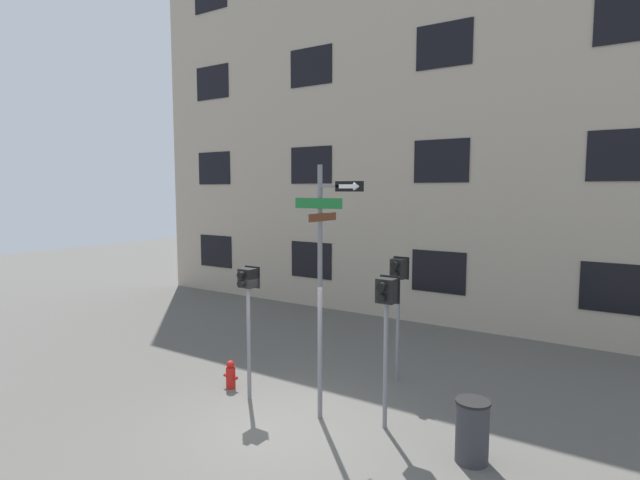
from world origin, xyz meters
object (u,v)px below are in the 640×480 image
at_px(pedestrian_signal_right, 386,309).
at_px(pedestrian_signal_left, 248,296).
at_px(street_sign_pole, 323,272).
at_px(fire_hydrant, 231,375).
at_px(pedestrian_signal_across, 398,284).
at_px(trash_bin, 472,431).

bearing_deg(pedestrian_signal_right, pedestrian_signal_left, -172.56).
bearing_deg(street_sign_pole, fire_hydrant, 177.19).
bearing_deg(pedestrian_signal_across, trash_bin, -45.60).
bearing_deg(fire_hydrant, pedestrian_signal_across, 39.68).
relative_size(pedestrian_signal_across, fire_hydrant, 4.57).
relative_size(street_sign_pole, pedestrian_signal_right, 1.71).
xyz_separation_m(pedestrian_signal_right, fire_hydrant, (-3.57, -0.18, -1.88)).
distance_m(street_sign_pole, pedestrian_signal_across, 2.56).
relative_size(street_sign_pole, pedestrian_signal_left, 1.73).
bearing_deg(fire_hydrant, trash_bin, -0.96).
bearing_deg(pedestrian_signal_left, pedestrian_signal_right, 7.44).
bearing_deg(street_sign_pole, pedestrian_signal_right, 14.79).
height_order(pedestrian_signal_right, pedestrian_signal_across, pedestrian_signal_across).
distance_m(pedestrian_signal_left, pedestrian_signal_across, 3.32).
height_order(street_sign_pole, pedestrian_signal_across, street_sign_pole).
bearing_deg(pedestrian_signal_across, pedestrian_signal_right, -71.04).
relative_size(pedestrian_signal_left, pedestrian_signal_right, 0.99).
bearing_deg(street_sign_pole, pedestrian_signal_across, 81.18).
xyz_separation_m(pedestrian_signal_left, fire_hydrant, (-0.70, 0.20, -1.85)).
height_order(pedestrian_signal_left, pedestrian_signal_across, pedestrian_signal_across).
height_order(street_sign_pole, fire_hydrant, street_sign_pole).
distance_m(pedestrian_signal_left, fire_hydrant, 1.98).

